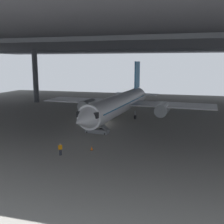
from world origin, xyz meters
The scene contains 8 objects.
ground_plane centered at (0.00, 0.00, 0.00)m, with size 110.00×110.00×0.00m, color gray.
hangar_structure centered at (-0.07, 13.75, 16.27)m, with size 121.00×99.00×16.90m.
airplane_main centered at (3.82, 3.93, 3.58)m, with size 37.99×39.29×12.17m.
boarding_stairs centered at (2.37, -6.84, 0.74)m, with size 4.44×1.79×4.81m.
crew_worker_near_nose centered at (1.51, -18.97, 0.91)m, with size 0.40×0.44×1.60m.
crew_worker_by_stairs centered at (1.72, -4.90, 0.93)m, with size 0.55×0.23×1.63m.
traffic_cone_orange centered at (4.70, -15.92, 0.29)m, with size 0.36×0.36×0.60m.
baggage_tug centered at (-2.45, 12.04, 0.53)m, with size 1.96×2.49×0.90m.
Camera 1 is at (16.84, -49.19, 11.78)m, focal length 43.13 mm.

